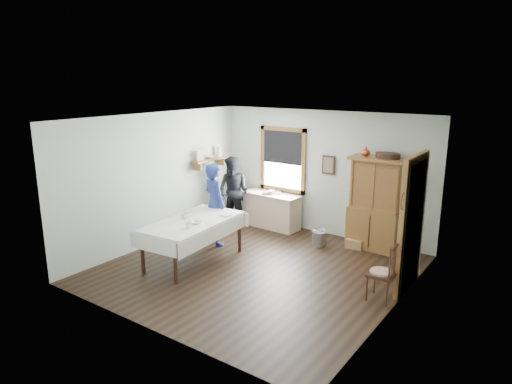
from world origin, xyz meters
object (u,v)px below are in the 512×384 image
wicker_basket (355,243)px  woman_blue (215,207)px  dining_table (194,241)px  pail (319,239)px  figure_dark (233,194)px  china_hutch (375,204)px  work_counter (271,210)px  spindle_chair (382,271)px

wicker_basket → woman_blue: woman_blue is taller
dining_table → pail: bearing=54.1°
woman_blue → figure_dark: 1.24m
dining_table → wicker_basket: size_ratio=6.12×
dining_table → wicker_basket: bearing=47.5°
pail → wicker_basket: pail is taller
china_hutch → wicker_basket: bearing=-147.1°
figure_dark → woman_blue: bearing=-73.5°
pail → woman_blue: woman_blue is taller
china_hutch → pail: (-0.97, -0.47, -0.79)m
work_counter → pail: (1.47, -0.44, -0.25)m
china_hutch → wicker_basket: 0.91m
spindle_chair → pail: (-1.88, 1.56, -0.32)m
china_hutch → pail: 1.33m
china_hutch → dining_table: size_ratio=0.92×
pail → figure_dark: size_ratio=0.20×
pail → woman_blue: size_ratio=0.19×
work_counter → wicker_basket: size_ratio=4.20×
dining_table → figure_dark: figure_dark is taller
work_counter → woman_blue: size_ratio=0.88×
dining_table → pail: 2.62m
dining_table → woman_blue: woman_blue is taller
work_counter → woman_blue: bearing=-98.7°
china_hutch → wicker_basket: china_hutch is taller
figure_dark → pail: bearing=-3.7°
wicker_basket → woman_blue: bearing=-149.6°
dining_table → figure_dark: size_ratio=1.34×
work_counter → pail: work_counter is taller
pail → dining_table: bearing=-125.9°
spindle_chair → pail: spindle_chair is taller
spindle_chair → woman_blue: 3.72m
pail → wicker_basket: bearing=23.0°
work_counter → figure_dark: figure_dark is taller
work_counter → china_hutch: china_hutch is taller
china_hutch → woman_blue: 3.22m
dining_table → figure_dark: bearing=108.3°
work_counter → dining_table: (-0.05, -2.56, 0.01)m
pail → woman_blue: 2.24m
dining_table → china_hutch: bearing=46.0°
pail → figure_dark: bearing=179.9°
china_hutch → spindle_chair: china_hutch is taller
wicker_basket → china_hutch: bearing=31.8°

